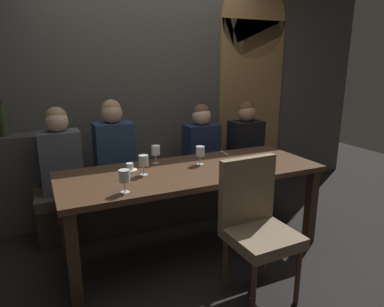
{
  "coord_description": "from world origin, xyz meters",
  "views": [
    {
      "loc": [
        -1.17,
        -2.53,
        1.63
      ],
      "look_at": [
        0.06,
        0.12,
        0.84
      ],
      "focal_mm": 32.29,
      "sensor_mm": 36.0,
      "label": 1
    }
  ],
  "objects_px": {
    "diner_bearded": "(114,145)",
    "wine_glass_near_right": "(124,177)",
    "diner_redhead": "(60,152)",
    "dining_table": "(192,179)",
    "wine_glass_far_left": "(200,152)",
    "banquette_bench": "(164,197)",
    "espresso_cup": "(130,168)",
    "diner_far_end": "(201,140)",
    "diner_near_end": "(246,136)",
    "wine_bottle_pale_label": "(4,123)",
    "wine_glass_end_right": "(156,151)",
    "chair_near_side": "(255,219)",
    "fork_on_table": "(224,153)",
    "wine_glass_end_left": "(144,161)"
  },
  "relations": [
    {
      "from": "wine_glass_far_left",
      "to": "wine_glass_end_right",
      "type": "bearing_deg",
      "value": 150.0
    },
    {
      "from": "diner_redhead",
      "to": "diner_far_end",
      "type": "relative_size",
      "value": 1.07
    },
    {
      "from": "banquette_bench",
      "to": "wine_glass_near_right",
      "type": "bearing_deg",
      "value": -123.05
    },
    {
      "from": "dining_table",
      "to": "wine_glass_end_left",
      "type": "height_order",
      "value": "wine_glass_end_left"
    },
    {
      "from": "banquette_bench",
      "to": "wine_glass_end_right",
      "type": "height_order",
      "value": "wine_glass_end_right"
    },
    {
      "from": "dining_table",
      "to": "wine_glass_far_left",
      "type": "bearing_deg",
      "value": 36.36
    },
    {
      "from": "chair_near_side",
      "to": "diner_redhead",
      "type": "height_order",
      "value": "diner_redhead"
    },
    {
      "from": "diner_bearded",
      "to": "diner_near_end",
      "type": "height_order",
      "value": "diner_bearded"
    },
    {
      "from": "espresso_cup",
      "to": "wine_bottle_pale_label",
      "type": "bearing_deg",
      "value": 137.37
    },
    {
      "from": "wine_bottle_pale_label",
      "to": "diner_near_end",
      "type": "bearing_deg",
      "value": -8.09
    },
    {
      "from": "chair_near_side",
      "to": "diner_redhead",
      "type": "relative_size",
      "value": 1.25
    },
    {
      "from": "wine_glass_end_right",
      "to": "espresso_cup",
      "type": "height_order",
      "value": "wine_glass_end_right"
    },
    {
      "from": "wine_glass_end_right",
      "to": "banquette_bench",
      "type": "bearing_deg",
      "value": 62.02
    },
    {
      "from": "dining_table",
      "to": "chair_near_side",
      "type": "height_order",
      "value": "chair_near_side"
    },
    {
      "from": "wine_bottle_pale_label",
      "to": "wine_glass_end_right",
      "type": "height_order",
      "value": "wine_bottle_pale_label"
    },
    {
      "from": "banquette_bench",
      "to": "diner_far_end",
      "type": "xyz_separation_m",
      "value": [
        0.45,
        0.03,
        0.57
      ]
    },
    {
      "from": "wine_glass_far_left",
      "to": "diner_near_end",
      "type": "bearing_deg",
      "value": 34.73
    },
    {
      "from": "chair_near_side",
      "to": "wine_glass_near_right",
      "type": "xyz_separation_m",
      "value": [
        -0.8,
        0.43,
        0.3
      ]
    },
    {
      "from": "dining_table",
      "to": "wine_glass_near_right",
      "type": "xyz_separation_m",
      "value": [
        -0.65,
        -0.29,
        0.2
      ]
    },
    {
      "from": "diner_far_end",
      "to": "banquette_bench",
      "type": "bearing_deg",
      "value": -176.28
    },
    {
      "from": "wine_glass_far_left",
      "to": "espresso_cup",
      "type": "bearing_deg",
      "value": 171.84
    },
    {
      "from": "wine_glass_end_left",
      "to": "wine_bottle_pale_label",
      "type": "bearing_deg",
      "value": 134.59
    },
    {
      "from": "chair_near_side",
      "to": "diner_bearded",
      "type": "bearing_deg",
      "value": 114.16
    },
    {
      "from": "diner_redhead",
      "to": "wine_glass_near_right",
      "type": "xyz_separation_m",
      "value": [
        0.34,
        -1.01,
        0.04
      ]
    },
    {
      "from": "banquette_bench",
      "to": "wine_glass_far_left",
      "type": "distance_m",
      "value": 0.88
    },
    {
      "from": "wine_glass_near_right",
      "to": "wine_bottle_pale_label",
      "type": "bearing_deg",
      "value": 120.22
    },
    {
      "from": "diner_bearded",
      "to": "wine_glass_end_right",
      "type": "xyz_separation_m",
      "value": [
        0.28,
        -0.44,
        0.02
      ]
    },
    {
      "from": "wine_glass_end_left",
      "to": "banquette_bench",
      "type": "bearing_deg",
      "value": 58.77
    },
    {
      "from": "banquette_bench",
      "to": "wine_glass_end_right",
      "type": "relative_size",
      "value": 15.24
    },
    {
      "from": "wine_glass_far_left",
      "to": "wine_glass_end_right",
      "type": "relative_size",
      "value": 1.0
    },
    {
      "from": "banquette_bench",
      "to": "chair_near_side",
      "type": "bearing_deg",
      "value": -83.75
    },
    {
      "from": "wine_glass_end_left",
      "to": "dining_table",
      "type": "bearing_deg",
      "value": -2.32
    },
    {
      "from": "wine_glass_end_right",
      "to": "wine_bottle_pale_label",
      "type": "bearing_deg",
      "value": 148.01
    },
    {
      "from": "banquette_bench",
      "to": "espresso_cup",
      "type": "distance_m",
      "value": 0.89
    },
    {
      "from": "dining_table",
      "to": "diner_bearded",
      "type": "distance_m",
      "value": 0.9
    },
    {
      "from": "banquette_bench",
      "to": "wine_glass_far_left",
      "type": "bearing_deg",
      "value": -78.56
    },
    {
      "from": "wine_glass_end_right",
      "to": "fork_on_table",
      "type": "xyz_separation_m",
      "value": [
        0.73,
        0.04,
        -0.11
      ]
    },
    {
      "from": "chair_near_side",
      "to": "wine_glass_end_right",
      "type": "xyz_separation_m",
      "value": [
        -0.37,
        1.01,
        0.3
      ]
    },
    {
      "from": "diner_near_end",
      "to": "wine_glass_end_left",
      "type": "relative_size",
      "value": 4.51
    },
    {
      "from": "banquette_bench",
      "to": "espresso_cup",
      "type": "relative_size",
      "value": 20.83
    },
    {
      "from": "dining_table",
      "to": "wine_glass_near_right",
      "type": "distance_m",
      "value": 0.74
    },
    {
      "from": "banquette_bench",
      "to": "wine_bottle_pale_label",
      "type": "distance_m",
      "value": 1.69
    },
    {
      "from": "diner_bearded",
      "to": "wine_glass_near_right",
      "type": "distance_m",
      "value": 1.03
    },
    {
      "from": "wine_bottle_pale_label",
      "to": "wine_glass_end_right",
      "type": "relative_size",
      "value": 1.99
    },
    {
      "from": "wine_glass_far_left",
      "to": "espresso_cup",
      "type": "distance_m",
      "value": 0.62
    },
    {
      "from": "diner_near_end",
      "to": "wine_bottle_pale_label",
      "type": "height_order",
      "value": "wine_bottle_pale_label"
    },
    {
      "from": "banquette_bench",
      "to": "wine_bottle_pale_label",
      "type": "xyz_separation_m",
      "value": [
        -1.42,
        0.34,
        0.84
      ]
    },
    {
      "from": "diner_near_end",
      "to": "wine_glass_end_left",
      "type": "height_order",
      "value": "diner_near_end"
    },
    {
      "from": "diner_far_end",
      "to": "diner_near_end",
      "type": "relative_size",
      "value": 0.99
    },
    {
      "from": "wine_glass_far_left",
      "to": "wine_glass_end_right",
      "type": "xyz_separation_m",
      "value": [
        -0.34,
        0.2,
        0.0
      ]
    }
  ]
}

